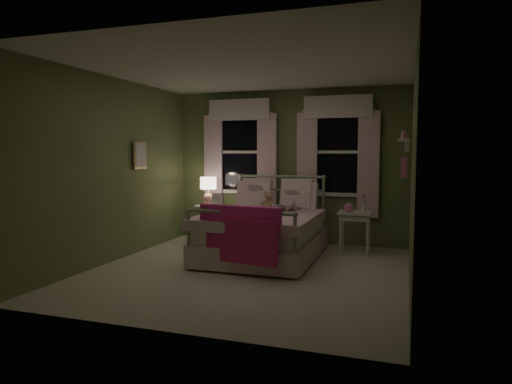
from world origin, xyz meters
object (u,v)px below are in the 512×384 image
(teddy_bear, at_px, (269,202))
(table_lamp, at_px, (208,187))
(bed, at_px, (263,232))
(child_right, at_px, (289,190))
(nightstand_left, at_px, (209,219))
(child_left, at_px, (255,192))
(nightstand_right, at_px, (355,218))

(teddy_bear, height_order, table_lamp, table_lamp)
(teddy_bear, bearing_deg, bed, -90.00)
(child_right, distance_m, nightstand_left, 1.60)
(bed, height_order, child_right, child_right)
(bed, bearing_deg, child_right, 56.40)
(nightstand_left, height_order, table_lamp, table_lamp)
(child_left, relative_size, nightstand_left, 1.09)
(nightstand_left, height_order, nightstand_right, same)
(nightstand_left, distance_m, table_lamp, 0.54)
(child_right, xyz_separation_m, teddy_bear, (-0.28, -0.16, -0.18))
(child_left, relative_size, table_lamp, 1.58)
(nightstand_left, bearing_deg, table_lamp, -90.00)
(child_right, distance_m, teddy_bear, 0.37)
(child_right, bearing_deg, child_left, 26.91)
(child_right, height_order, teddy_bear, child_right)
(child_right, xyz_separation_m, nightstand_left, (-1.48, 0.29, -0.55))
(child_right, relative_size, nightstand_right, 1.24)
(bed, xyz_separation_m, teddy_bear, (-0.00, 0.26, 0.41))
(child_right, relative_size, nightstand_left, 1.22)
(nightstand_left, xyz_separation_m, nightstand_right, (2.44, -0.01, 0.13))
(child_left, relative_size, nightstand_right, 1.10)
(table_lamp, bearing_deg, teddy_bear, -20.59)
(child_right, relative_size, teddy_bear, 2.55)
(child_right, bearing_deg, nightstand_right, -136.91)
(nightstand_right, bearing_deg, child_left, -169.61)
(child_left, height_order, nightstand_right, child_left)
(child_right, height_order, nightstand_left, child_right)
(child_right, bearing_deg, teddy_bear, 56.41)
(nightstand_left, relative_size, nightstand_right, 1.02)
(bed, xyz_separation_m, nightstand_right, (1.24, 0.70, 0.17))
(nightstand_left, relative_size, table_lamp, 1.45)
(child_left, xyz_separation_m, teddy_bear, (0.28, -0.16, -0.13))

